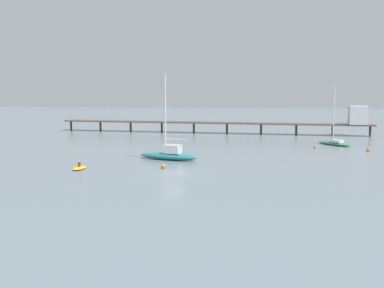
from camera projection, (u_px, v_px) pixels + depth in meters
name	position (u px, v px, depth m)	size (l,w,h in m)	color
ground_plane	(173.00, 173.00, 56.31)	(400.00, 400.00, 0.00)	slate
pier	(269.00, 120.00, 104.58)	(74.05, 9.54, 6.77)	brown
sailboat_green	(335.00, 142.00, 84.77)	(6.12, 7.11, 10.88)	#287F4C
sailboat_teal	(169.00, 154.00, 67.23)	(9.53, 4.67, 12.67)	#1E727A
dinghy_yellow	(79.00, 168.00, 59.23)	(1.51, 3.06, 1.14)	yellow
mooring_buoy_inner	(315.00, 147.00, 80.54)	(0.51, 0.51, 0.51)	orange
mooring_buoy_mid	(163.00, 166.00, 59.81)	(0.60, 0.60, 0.60)	orange
mooring_buoy_near	(368.00, 150.00, 76.31)	(0.57, 0.57, 0.57)	orange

